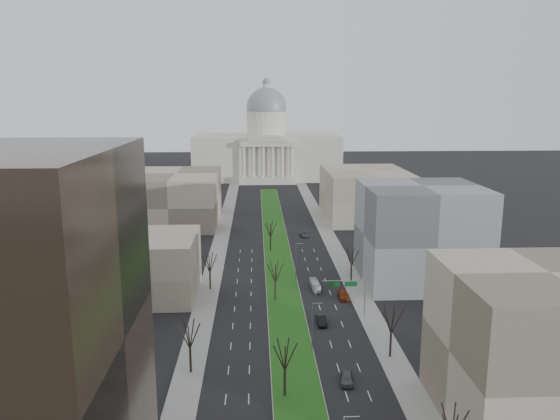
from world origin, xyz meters
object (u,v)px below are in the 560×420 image
object	(u,v)px
car_grey_near	(347,377)
car_red	(343,295)
car_grey_far	(304,234)
box_van	(315,285)
car_black	(321,320)

from	to	relation	value
car_grey_near	car_red	xyz separation A→B (m)	(5.36, 37.00, -0.03)
car_grey_far	car_grey_near	bearing A→B (deg)	-95.50
car_grey_near	car_grey_far	distance (m)	93.30
car_grey_far	box_van	world-z (taller)	box_van
car_black	car_grey_near	bearing A→B (deg)	-87.50
car_grey_near	car_grey_far	world-z (taller)	car_grey_near
car_grey_near	box_van	size ratio (longest dim) A/B	0.68
car_black	car_red	distance (m)	15.53
car_red	box_van	xyz separation A→B (m)	(-5.76, 6.45, 0.20)
car_grey_near	box_van	bearing A→B (deg)	98.38
car_grey_near	car_red	world-z (taller)	car_grey_near
car_grey_near	car_grey_far	size ratio (longest dim) A/B	0.91
box_van	car_red	bearing A→B (deg)	-51.30
car_black	car_grey_far	world-z (taller)	car_black
car_grey_near	car_red	bearing A→B (deg)	89.61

